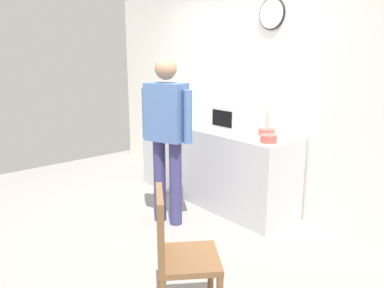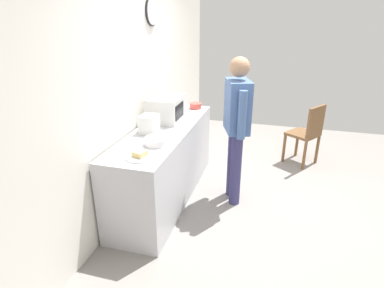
% 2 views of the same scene
% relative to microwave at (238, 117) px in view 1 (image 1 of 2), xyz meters
% --- Properties ---
extents(ground_plane, '(6.00, 6.00, 0.00)m').
position_rel_microwave_xyz_m(ground_plane, '(-0.08, -1.30, -1.06)').
color(ground_plane, gray).
extents(back_wall, '(5.40, 0.13, 2.60)m').
position_rel_microwave_xyz_m(back_wall, '(-0.08, 0.30, 0.24)').
color(back_wall, silver).
rests_on(back_wall, ground_plane).
extents(kitchen_counter, '(2.16, 0.62, 0.91)m').
position_rel_microwave_xyz_m(kitchen_counter, '(-0.31, -0.08, -0.61)').
color(kitchen_counter, '#B7B7BC').
rests_on(kitchen_counter, ground_plane).
extents(microwave, '(0.50, 0.39, 0.30)m').
position_rel_microwave_xyz_m(microwave, '(0.00, 0.00, 0.00)').
color(microwave, silver).
rests_on(microwave, kitchen_counter).
extents(sandwich_plate, '(0.28, 0.28, 0.07)m').
position_rel_microwave_xyz_m(sandwich_plate, '(-1.15, -0.15, -0.13)').
color(sandwich_plate, white).
rests_on(sandwich_plate, kitchen_counter).
extents(salad_bowl, '(0.24, 0.24, 0.08)m').
position_rel_microwave_xyz_m(salad_bowl, '(-0.81, -0.18, -0.11)').
color(salad_bowl, white).
rests_on(salad_bowl, kitchen_counter).
extents(cereal_bowl, '(0.17, 0.17, 0.07)m').
position_rel_microwave_xyz_m(cereal_bowl, '(0.38, 0.05, -0.12)').
color(cereal_bowl, '#C64C42').
rests_on(cereal_bowl, kitchen_counter).
extents(mixing_bowl, '(0.17, 0.17, 0.08)m').
position_rel_microwave_xyz_m(mixing_bowl, '(0.62, -0.21, -0.11)').
color(mixing_bowl, '#C64C42').
rests_on(mixing_bowl, kitchen_counter).
extents(toaster, '(0.22, 0.18, 0.20)m').
position_rel_microwave_xyz_m(toaster, '(-0.48, 0.03, -0.05)').
color(toaster, silver).
rests_on(toaster, kitchen_counter).
extents(fork_utensil, '(0.16, 0.10, 0.01)m').
position_rel_microwave_xyz_m(fork_utensil, '(0.34, -0.34, -0.15)').
color(fork_utensil, silver).
rests_on(fork_utensil, kitchen_counter).
extents(spoon_utensil, '(0.17, 0.03, 0.01)m').
position_rel_microwave_xyz_m(spoon_utensil, '(0.10, -0.24, -0.15)').
color(spoon_utensil, silver).
rests_on(spoon_utensil, kitchen_counter).
extents(person_standing, '(0.56, 0.36, 1.74)m').
position_rel_microwave_xyz_m(person_standing, '(-0.14, -0.90, -0.04)').
color(person_standing, navy).
rests_on(person_standing, ground_plane).
extents(wooden_chair, '(0.56, 0.56, 0.94)m').
position_rel_microwave_xyz_m(wooden_chair, '(1.16, -1.81, -0.54)').
color(wooden_chair, brown).
rests_on(wooden_chair, ground_plane).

